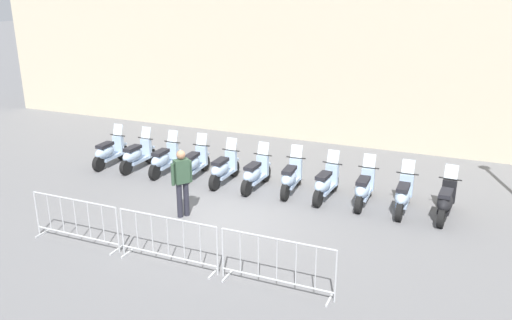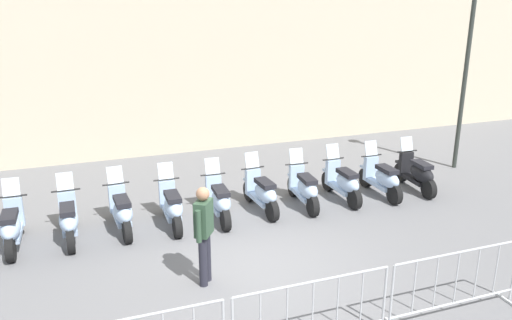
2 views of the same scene
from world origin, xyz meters
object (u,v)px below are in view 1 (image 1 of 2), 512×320
object	(u,v)px
motorcycle_10	(445,202)
motorcycle_7	(325,184)
motorcycle_6	(291,178)
barrier_segment_1	(168,241)
officer_near_row_end	(182,179)
motorcycle_8	(364,189)
motorcycle_4	(223,169)
motorcycle_5	(255,174)
motorcycle_1	(137,156)
motorcycle_9	(403,196)
motorcycle_3	(194,163)
barrier_segment_2	(277,264)
motorcycle_0	(109,152)
barrier_segment_0	(76,221)
motorcycle_2	(164,160)

from	to	relation	value
motorcycle_10	motorcycle_7	bearing A→B (deg)	174.07
motorcycle_6	barrier_segment_1	world-z (taller)	motorcycle_6
motorcycle_6	officer_near_row_end	xyz separation A→B (m)	(-2.19, -2.30, 0.53)
motorcycle_8	officer_near_row_end	distance (m)	4.72
motorcycle_4	motorcycle_10	bearing A→B (deg)	-5.57
motorcycle_8	motorcycle_5	bearing A→B (deg)	176.03
motorcycle_1	motorcycle_9	size ratio (longest dim) A/B	1.00
motorcycle_3	barrier_segment_2	bearing A→B (deg)	-52.13
motorcycle_5	barrier_segment_1	xyz separation A→B (m)	(-0.43, -4.53, 0.07)
motorcycle_6	motorcycle_9	size ratio (longest dim) A/B	1.00
motorcycle_3	motorcycle_8	bearing A→B (deg)	-6.05
motorcycle_5	motorcycle_6	bearing A→B (deg)	0.75
motorcycle_8	motorcycle_10	bearing A→B (deg)	-7.20
motorcycle_4	motorcycle_5	xyz separation A→B (m)	(1.01, -0.13, 0.00)
motorcycle_4	officer_near_row_end	world-z (taller)	officer_near_row_end
motorcycle_8	barrier_segment_1	bearing A→B (deg)	-128.90
motorcycle_0	barrier_segment_2	world-z (taller)	motorcycle_0
motorcycle_10	barrier_segment_2	xyz separation A→B (m)	(-3.12, -4.29, 0.07)
motorcycle_1	motorcycle_10	xyz separation A→B (m)	(9.11, -0.95, 0.00)
motorcycle_3	motorcycle_9	xyz separation A→B (m)	(6.06, -0.71, 0.00)
motorcycle_1	motorcycle_6	size ratio (longest dim) A/B	1.00
motorcycle_10	barrier_segment_1	world-z (taller)	motorcycle_10
motorcycle_4	motorcycle_10	size ratio (longest dim) A/B	1.00
motorcycle_0	motorcycle_4	size ratio (longest dim) A/B	1.00
motorcycle_1	motorcycle_5	distance (m)	4.07
officer_near_row_end	motorcycle_7	bearing A→B (deg)	33.79
motorcycle_0	motorcycle_1	xyz separation A→B (m)	(1.01, -0.04, 0.00)
motorcycle_0	motorcycle_3	bearing A→B (deg)	-3.74
motorcycle_3	motorcycle_0	bearing A→B (deg)	176.26
motorcycle_9	barrier_segment_2	xyz separation A→B (m)	(-2.11, -4.37, 0.07)
motorcycle_7	barrier_segment_2	distance (m)	4.61
barrier_segment_0	officer_near_row_end	distance (m)	2.65
motorcycle_10	barrier_segment_2	distance (m)	5.31
motorcycle_5	motorcycle_4	bearing A→B (deg)	172.85
motorcycle_0	barrier_segment_0	world-z (taller)	motorcycle_0
motorcycle_2	motorcycle_5	world-z (taller)	same
motorcycle_0	motorcycle_9	size ratio (longest dim) A/B	1.00
motorcycle_1	motorcycle_7	distance (m)	6.11
motorcycle_3	barrier_segment_0	world-z (taller)	motorcycle_3
motorcycle_9	motorcycle_4	bearing A→B (deg)	174.21
motorcycle_2	motorcycle_3	world-z (taller)	same
motorcycle_6	barrier_segment_0	size ratio (longest dim) A/B	0.75
motorcycle_1	motorcycle_7	bearing A→B (deg)	-5.96
motorcycle_4	barrier_segment_0	size ratio (longest dim) A/B	0.75
motorcycle_0	barrier_segment_1	bearing A→B (deg)	-47.53
motorcycle_9	barrier_segment_1	world-z (taller)	motorcycle_9
motorcycle_0	motorcycle_4	distance (m)	4.07
motorcycle_1	motorcycle_8	bearing A→B (deg)	-5.60
barrier_segment_2	motorcycle_4	bearing A→B (deg)	121.16
motorcycle_2	motorcycle_5	xyz separation A→B (m)	(3.03, -0.37, 0.00)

